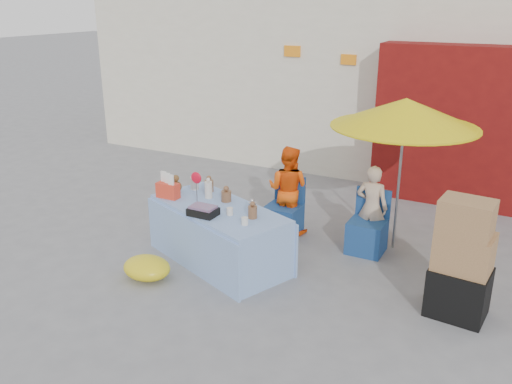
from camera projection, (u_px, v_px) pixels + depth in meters
The scene contains 10 objects.
ground at pixel (228, 283), 6.63m from camera, with size 80.00×80.00×0.00m, color slate.
backdrop at pixel (424, 7), 11.62m from camera, with size 14.00×8.00×7.80m.
market_table at pixel (219, 233), 7.05m from camera, with size 2.19×1.61×1.20m.
chair_left at pixel (284, 218), 7.91m from camera, with size 0.48×0.47×0.85m.
chair_right at pixel (367, 234), 7.37m from camera, with size 0.48×0.47×0.85m.
vendor_orange at pixel (288, 190), 7.89m from camera, with size 0.63×0.49×1.30m, color #FF570D.
vendor_beige at pixel (372, 208), 7.36m from camera, with size 0.43×0.29×1.19m, color #C8AA8D.
umbrella at pixel (405, 114), 6.92m from camera, with size 1.90×1.90×2.09m.
box_stack at pixel (462, 264), 5.76m from camera, with size 0.65×0.55×1.34m.
tarp_bundle at pixel (147, 268), 6.69m from camera, with size 0.62×0.50×0.28m, color yellow.
Camera 1 is at (3.02, -5.04, 3.28)m, focal length 38.00 mm.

